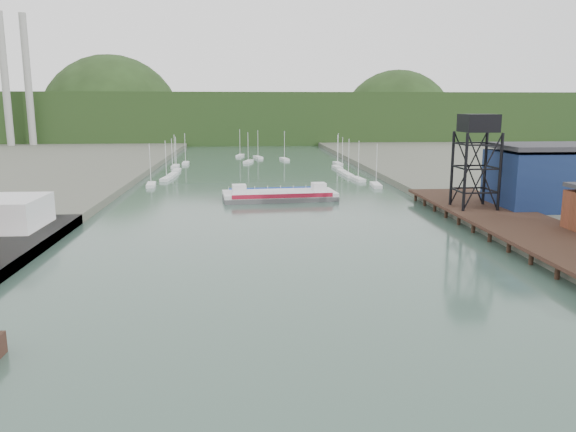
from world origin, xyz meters
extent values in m
plane|color=#334F47|center=(0.00, 0.00, 0.00)|extent=(600.00, 600.00, 0.00)
cube|color=black|center=(37.00, 45.00, 1.90)|extent=(14.00, 70.00, 0.50)
cylinder|color=black|center=(31.00, 45.00, 0.80)|extent=(0.60, 0.60, 2.20)
cylinder|color=black|center=(43.00, 45.00, 0.80)|extent=(0.60, 0.60, 2.20)
cylinder|color=black|center=(32.00, 55.00, 8.65)|extent=(0.50, 0.50, 13.00)
cylinder|color=black|center=(38.00, 55.00, 8.65)|extent=(0.50, 0.50, 13.00)
cylinder|color=black|center=(32.00, 61.00, 8.65)|extent=(0.50, 0.50, 13.00)
cylinder|color=black|center=(38.00, 61.00, 8.65)|extent=(0.50, 0.50, 13.00)
cube|color=black|center=(35.00, 58.00, 16.65)|extent=(5.50, 5.50, 3.00)
cube|color=#0E1B3D|center=(50.00, 60.00, 6.60)|extent=(20.00, 14.00, 10.00)
cube|color=#2D2D33|center=(50.00, 60.00, 12.50)|extent=(20.50, 14.50, 0.80)
cube|color=silver|center=(-27.54, 103.89, 0.35)|extent=(2.67, 7.65, 0.90)
cube|color=silver|center=(-25.28, 115.30, 0.35)|extent=(2.81, 7.67, 0.90)
cube|color=silver|center=(-24.71, 124.17, 0.35)|extent=(2.35, 7.59, 0.90)
cube|color=silver|center=(-24.81, 134.09, 0.35)|extent=(2.01, 7.50, 0.90)
cube|color=silver|center=(-26.64, 146.33, 0.35)|extent=(2.00, 7.50, 0.90)
cube|color=silver|center=(-24.32, 156.17, 0.35)|extent=(2.16, 7.54, 0.90)
cube|color=silver|center=(27.56, 99.03, 0.35)|extent=(2.53, 7.62, 0.90)
cube|color=silver|center=(25.46, 110.51, 0.35)|extent=(2.76, 7.67, 0.90)
cube|color=silver|center=(24.46, 119.29, 0.35)|extent=(2.22, 7.56, 0.90)
cube|color=silver|center=(24.27, 128.28, 0.35)|extent=(2.18, 7.54, 0.90)
cube|color=silver|center=(24.67, 139.38, 0.35)|extent=(2.46, 7.61, 0.90)
cube|color=silver|center=(26.78, 150.99, 0.35)|extent=(2.48, 7.61, 0.90)
cube|color=silver|center=(-3.16, 160.00, 0.35)|extent=(3.78, 7.76, 0.90)
cube|color=silver|center=(10.04, 168.00, 0.35)|extent=(3.31, 7.74, 0.90)
cube|color=silver|center=(0.66, 176.00, 0.35)|extent=(3.76, 7.76, 0.90)
cube|color=silver|center=(-6.11, 184.00, 0.35)|extent=(3.40, 7.74, 0.90)
cylinder|color=#999994|center=(-110.00, 230.00, 30.00)|extent=(3.20, 3.20, 60.00)
cylinder|color=#999994|center=(-102.00, 235.00, 30.00)|extent=(3.20, 3.20, 60.00)
cube|color=black|center=(0.00, 300.00, 12.00)|extent=(500.00, 120.00, 28.00)
sphere|color=black|center=(-80.00, 300.00, 8.00)|extent=(80.00, 80.00, 80.00)
sphere|color=black|center=(90.00, 310.00, 6.00)|extent=(70.00, 70.00, 70.00)
cube|color=#4D4C4F|center=(2.72, 81.75, 0.47)|extent=(24.36, 11.50, 0.94)
cube|color=silver|center=(2.72, 81.75, 1.32)|extent=(24.36, 11.50, 0.76)
cube|color=maroon|center=(3.14, 77.00, 1.51)|extent=(20.71, 1.98, 0.85)
cube|color=#16379A|center=(2.30, 86.50, 1.51)|extent=(20.71, 1.98, 0.85)
cube|color=silver|center=(-5.75, 81.00, 2.46)|extent=(3.07, 3.07, 1.89)
cube|color=silver|center=(11.19, 82.50, 2.46)|extent=(3.07, 3.07, 1.89)
camera|label=1|loc=(-4.67, -35.16, 19.60)|focal=35.00mm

